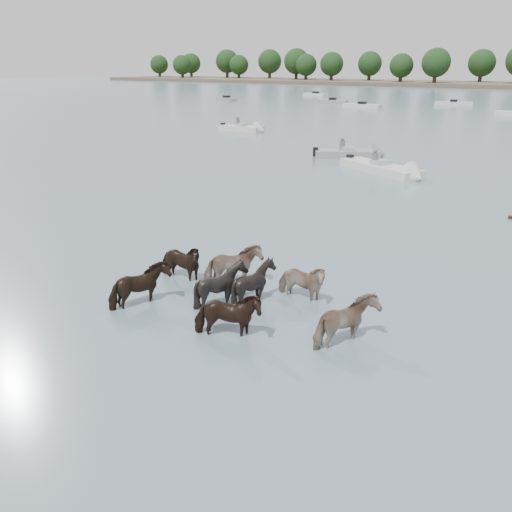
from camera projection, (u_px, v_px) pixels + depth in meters
The scene contains 7 objects.
ground at pixel (289, 322), 13.76m from camera, with size 400.00×400.00×0.00m, color slate.
shoreline at pixel (329, 82), 168.15m from camera, with size 160.00×30.00×1.00m, color #4C4233.
pony_herd at pixel (235, 289), 14.58m from camera, with size 7.34×4.35×1.43m.
motorboat_a at pixel (358, 154), 37.54m from camera, with size 4.98×3.73×1.92m.
motorboat_b at pixel (390, 171), 31.75m from camera, with size 6.21×4.30×1.92m.
motorboat_f at pixel (248, 129), 51.49m from camera, with size 4.88×1.70×1.92m.
treeline at pixel (358, 62), 163.24m from camera, with size 146.30×21.99×12.39m.
Camera 1 is at (5.98, -10.89, 6.20)m, focal length 38.28 mm.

